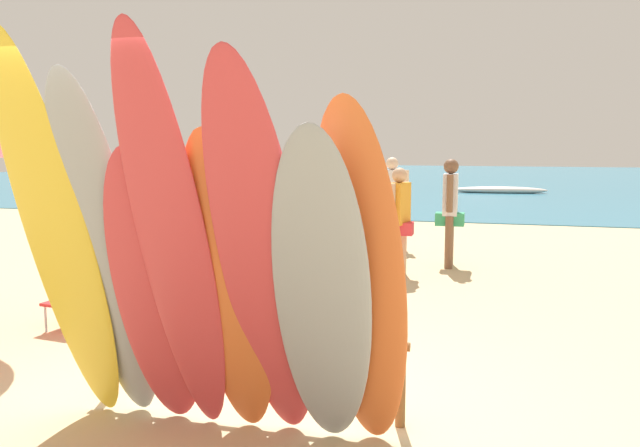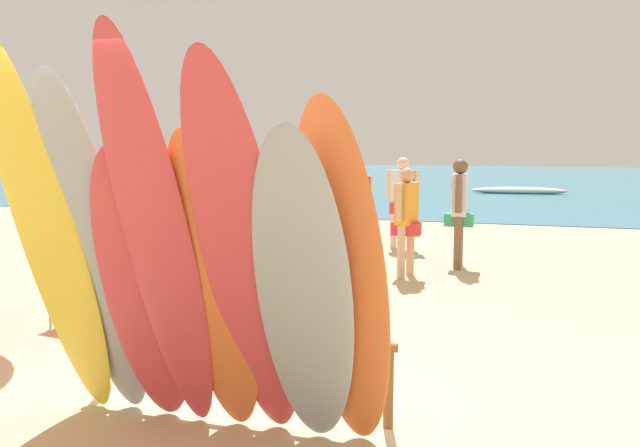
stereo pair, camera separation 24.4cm
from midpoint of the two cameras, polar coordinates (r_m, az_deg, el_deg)
name	(u,v)px [view 2 (the right image)]	position (r m, az deg, el deg)	size (l,w,h in m)	color
ground	(446,213)	(18.43, 11.43, 0.90)	(60.00, 60.00, 0.00)	#D3BC8C
ocean_water	(482,179)	(36.15, 14.33, 3.83)	(60.00, 40.00, 0.02)	teal
surfboard_rack	(236,347)	(4.85, -5.96, -10.80)	(2.40, 0.07, 0.60)	brown
surfboard_yellow_0	(50,240)	(4.56, -21.39, -1.34)	(0.51, 0.06, 2.77)	yellow
surfboard_grey_1	(95,258)	(4.46, -17.77, -2.89)	(0.51, 0.08, 2.54)	#999EA3
surfboard_red_2	(143,293)	(4.37, -13.85, -5.97)	(0.56, 0.06, 2.07)	#D13D42
surfboard_red_3	(160,248)	(4.06, -12.33, -2.12)	(0.47, 0.08, 2.78)	#D13D42
surfboard_orange_4	(215,291)	(4.11, -7.61, -5.97)	(0.51, 0.07, 2.16)	orange
surfboard_red_5	(246,265)	(3.85, -4.79, -3.72)	(0.55, 0.08, 2.66)	#D13D42
surfboard_grey_6	(305,300)	(3.82, 0.48, -6.76)	(0.58, 0.08, 2.21)	#999EA3
surfboard_orange_7	(344,286)	(3.84, 3.94, -5.56)	(0.55, 0.07, 2.33)	orange
beachgoer_strolling	(356,205)	(10.62, 3.90, 1.65)	(0.45, 0.48, 1.64)	beige
beachgoer_midbeach	(406,214)	(9.47, 8.37, 0.80)	(0.42, 0.59, 1.60)	tan
beachgoer_photographing	(289,238)	(7.19, -1.81, -1.31)	(0.41, 0.57, 1.56)	#9E704C
beachgoer_near_rack	(403,196)	(12.01, 7.90, 2.39)	(0.64, 0.28, 1.70)	beige
beachgoer_by_water	(459,206)	(10.33, 12.89, 1.56)	(0.44, 0.65, 1.71)	brown
beach_chair_red	(89,284)	(7.42, -18.88, -5.10)	(0.58, 0.71, 0.83)	#B7B7BC
beach_chair_blue	(188,262)	(8.51, -10.79, -3.35)	(0.71, 0.84, 0.81)	#B7B7BC
distant_boat	(519,191)	(26.07, 17.46, 2.79)	(3.65, 0.97, 0.29)	silver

